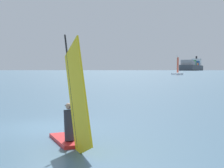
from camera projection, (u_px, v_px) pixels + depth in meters
name	position (u px, v px, depth m)	size (l,w,h in m)	color
ground_plane	(44.00, 127.00, 13.69)	(4000.00, 4000.00, 0.00)	#476B84
windsurfer	(72.00, 117.00, 10.29)	(2.62, 3.24, 3.92)	red
cargo_ship	(192.00, 66.00, 688.38)	(51.35, 152.86, 33.83)	#3F444C
small_sailboat	(177.00, 73.00, 144.55)	(5.83, 9.15, 9.16)	white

